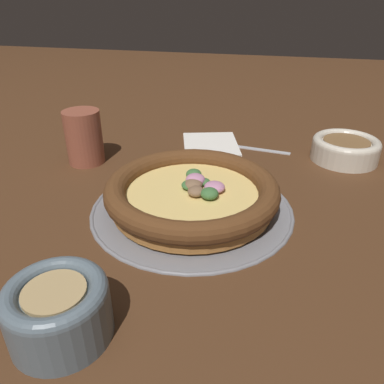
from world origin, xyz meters
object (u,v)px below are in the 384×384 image
drinking_cup (84,137)px  napkin (211,143)px  pizza_tray (192,207)px  bowl_far (345,148)px  pizza (192,193)px  bowl_near (58,309)px  fork (246,147)px

drinking_cup → napkin: size_ratio=0.63×
pizza_tray → bowl_far: size_ratio=2.44×
pizza → bowl_far: bearing=135.3°
bowl_near → napkin: (-0.53, 0.05, -0.03)m
bowl_far → napkin: 0.27m
pizza_tray → pizza: (-0.00, 0.00, 0.03)m
pizza → bowl_near: bowl_near is taller
drinking_cup → pizza_tray: bearing=62.7°
fork → napkin: bearing=6.9°
napkin → bowl_near: bearing=-5.1°
pizza → bowl_near: (0.26, -0.07, 0.01)m
bowl_far → pizza: bearing=-44.7°
pizza_tray → drinking_cup: drinking_cup is taller
pizza → bowl_near: size_ratio=2.64×
bowl_near → drinking_cup: (-0.39, -0.17, 0.02)m
bowl_far → bowl_near: bearing=-31.9°
bowl_far → drinking_cup: bearing=-75.5°
pizza → fork: (-0.27, 0.06, -0.03)m
bowl_near → fork: size_ratio=0.61×
drinking_cup → fork: 0.33m
pizza → bowl_far: (-0.25, 0.25, -0.00)m
fork → bowl_far: bearing=-177.0°
pizza → drinking_cup: 0.27m
pizza → drinking_cup: bearing=-117.3°
pizza → napkin: (-0.27, -0.02, -0.02)m
bowl_far → drinking_cup: size_ratio=1.25×
bowl_far → fork: bearing=-94.6°
pizza_tray → drinking_cup: 0.28m
pizza_tray → pizza: size_ratio=1.18×
bowl_near → drinking_cup: 0.42m
bowl_near → fork: (-0.53, 0.13, -0.03)m
pizza_tray → fork: pizza_tray is taller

